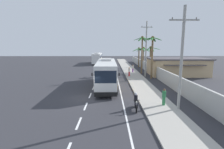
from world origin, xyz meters
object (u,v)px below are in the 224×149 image
palm_farthest (150,55)px  pedestrian_far_walk (164,96)px  palm_fourth (152,50)px  palm_third (139,53)px  pedestrian_midwalk (133,68)px  palm_nearest (142,48)px  utility_pole_mid (146,48)px  utility_pole_nearest (182,58)px  coach_bus_foreground (106,72)px  coach_bus_far_lane (97,58)px  pedestrian_near_kerb (129,71)px  motorcycle_beside_bus (136,103)px  palm_second (143,51)px  roadside_building (177,66)px

palm_farthest → pedestrian_far_walk: bearing=-99.9°
palm_fourth → palm_third: bearing=88.3°
pedestrian_midwalk → palm_nearest: 4.73m
utility_pole_mid → utility_pole_nearest: bearing=-91.8°
coach_bus_foreground → coach_bus_far_lane: size_ratio=1.00×
pedestrian_near_kerb → pedestrian_far_walk: (1.52, -15.47, -0.06)m
palm_nearest → palm_fourth: (0.72, -5.48, -0.34)m
pedestrian_far_walk → utility_pole_mid: size_ratio=0.16×
utility_pole_mid → palm_farthest: size_ratio=1.78×
utility_pole_mid → palm_farthest: utility_pole_mid is taller
motorcycle_beside_bus → coach_bus_foreground: bearing=107.9°
utility_pole_nearest → palm_nearest: (0.49, 20.23, 0.69)m
palm_nearest → palm_fourth: palm_nearest is taller
palm_second → palm_third: size_ratio=1.03×
motorcycle_beside_bus → pedestrian_near_kerb: 16.28m
utility_pole_mid → palm_third: (1.16, 14.16, -1.43)m
coach_bus_foreground → roadside_building: size_ratio=1.08×
palm_fourth → palm_farthest: palm_fourth is taller
motorcycle_beside_bus → palm_nearest: (4.21, 20.04, 4.69)m
pedestrian_midwalk → pedestrian_far_walk: (0.22, -20.16, -0.03)m
utility_pole_mid → pedestrian_far_walk: bearing=-95.5°
pedestrian_near_kerb → coach_bus_foreground: bearing=151.7°
coach_bus_foreground → palm_second: size_ratio=2.17×
roadside_building → palm_third: bearing=113.4°
palm_third → coach_bus_far_lane: bearing=140.7°
palm_nearest → utility_pole_nearest: bearing=-91.4°
pedestrian_near_kerb → palm_second: (4.77, 11.29, 3.29)m
palm_second → coach_bus_far_lane: bearing=134.3°
palm_farthest → coach_bus_foreground: bearing=-124.5°
roadside_building → palm_farthest: bearing=135.9°
utility_pole_mid → palm_third: bearing=85.3°
motorcycle_beside_bus → palm_fourth: size_ratio=0.27×
pedestrian_midwalk → palm_farthest: (3.99, 1.39, 2.82)m
pedestrian_far_walk → roadside_building: 19.19m
pedestrian_far_walk → palm_fourth: bearing=-105.2°
pedestrian_far_walk → palm_farthest: 22.06m
palm_third → pedestrian_near_kerb: bearing=-106.2°
utility_pole_mid → palm_fourth: size_ratio=1.37×
coach_bus_foreground → motorcycle_beside_bus: 9.27m
roadside_building → palm_fourth: bearing=-148.2°
pedestrian_midwalk → palm_farthest: 5.07m
pedestrian_near_kerb → utility_pole_mid: (3.02, 0.21, 4.18)m
coach_bus_foreground → roadside_building: (13.59, 9.44, -0.30)m
pedestrian_far_walk → palm_fourth: (2.20, 13.80, 4.02)m
roadside_building → utility_pole_mid: bearing=-165.1°
palm_second → palm_third: bearing=100.8°
coach_bus_far_lane → pedestrian_far_walk: bearing=-76.8°
palm_nearest → palm_third: 10.73m
coach_bus_far_lane → palm_third: bearing=-39.3°
pedestrian_far_walk → utility_pole_mid: 16.31m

